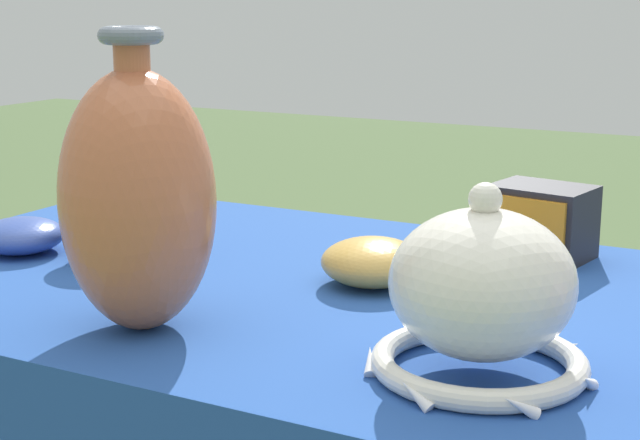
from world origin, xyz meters
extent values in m
cylinder|color=brown|center=(-0.61, 0.29, 0.36)|extent=(0.04, 0.04, 0.73)
cube|color=brown|center=(0.00, 0.00, 0.74)|extent=(1.32, 0.68, 0.03)
cube|color=#234C9E|center=(0.00, 0.00, 0.76)|extent=(1.34, 0.70, 0.01)
ellipsoid|color=#BC6642|center=(-0.16, -0.23, 0.90)|extent=(0.16, 0.16, 0.27)
cylinder|color=#BC6642|center=(-0.16, -0.23, 1.05)|extent=(0.04, 0.04, 0.04)
torus|color=slate|center=(-0.16, -0.23, 1.07)|extent=(0.07, 0.07, 0.02)
torus|color=white|center=(0.20, -0.18, 0.77)|extent=(0.20, 0.20, 0.02)
ellipsoid|color=white|center=(0.20, -0.18, 0.85)|extent=(0.17, 0.17, 0.14)
sphere|color=white|center=(0.20, -0.18, 0.93)|extent=(0.03, 0.03, 0.03)
cone|color=white|center=(0.30, -0.18, 0.77)|extent=(0.01, 0.04, 0.03)
cone|color=white|center=(0.26, -0.10, 0.77)|extent=(0.04, 0.03, 0.03)
cone|color=white|center=(0.18, -0.08, 0.77)|extent=(0.04, 0.02, 0.03)
cone|color=white|center=(0.11, -0.14, 0.77)|extent=(0.03, 0.04, 0.03)
cone|color=white|center=(0.11, -0.23, 0.77)|extent=(0.03, 0.04, 0.03)
cone|color=white|center=(0.18, -0.28, 0.77)|extent=(0.04, 0.02, 0.03)
cone|color=white|center=(0.26, -0.26, 0.77)|extent=(0.04, 0.03, 0.03)
cube|color=#232328|center=(0.13, 0.25, 0.81)|extent=(0.14, 0.12, 0.10)
cube|color=orange|center=(0.13, 0.20, 0.81)|extent=(0.11, 0.02, 0.08)
ellipsoid|color=#A8CCB7|center=(-0.46, 0.12, 0.79)|extent=(0.11, 0.11, 0.05)
ellipsoid|color=#3851A8|center=(-0.50, -0.06, 0.79)|extent=(0.12, 0.12, 0.05)
ellipsoid|color=gold|center=(-0.01, 0.03, 0.79)|extent=(0.13, 0.13, 0.06)
cylinder|color=#2D2D33|center=(-0.36, -0.01, 0.80)|extent=(0.11, 0.11, 0.07)
torus|color=#2D2D33|center=(-0.36, -0.01, 0.83)|extent=(0.12, 0.12, 0.01)
camera|label=1|loc=(0.47, -1.01, 1.11)|focal=55.00mm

